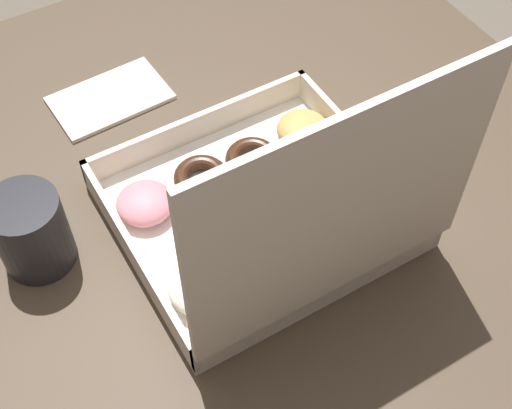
# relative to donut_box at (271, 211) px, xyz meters

# --- Properties ---
(dining_table) EXTENTS (0.93, 0.95, 0.77)m
(dining_table) POSITION_rel_donut_box_xyz_m (-0.02, -0.09, -0.17)
(dining_table) COLOR #4C3D2D
(dining_table) RESTS_ON ground_plane
(donut_box) EXTENTS (0.33, 0.31, 0.31)m
(donut_box) POSITION_rel_donut_box_xyz_m (0.00, 0.00, 0.00)
(donut_box) COLOR silver
(donut_box) RESTS_ON dining_table
(coffee_mug) EXTENTS (0.08, 0.08, 0.10)m
(coffee_mug) POSITION_rel_donut_box_xyz_m (0.24, -0.12, -0.01)
(coffee_mug) COLOR #232328
(coffee_mug) RESTS_ON dining_table
(paper_napkin) EXTENTS (0.16, 0.11, 0.01)m
(paper_napkin) POSITION_rel_donut_box_xyz_m (0.07, -0.32, -0.05)
(paper_napkin) COLOR silver
(paper_napkin) RESTS_ON dining_table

